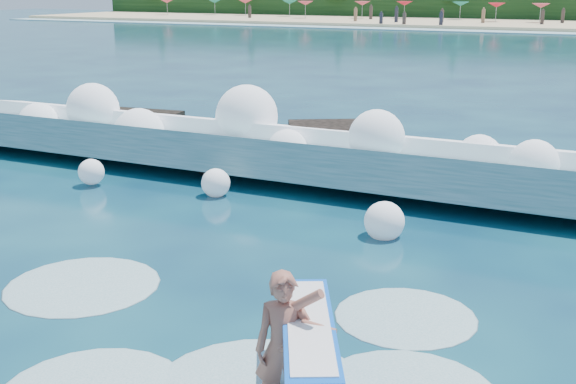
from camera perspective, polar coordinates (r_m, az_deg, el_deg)
name	(u,v)px	position (r m, az deg, el deg)	size (l,w,h in m)	color
ground	(147,286)	(11.61, -11.11, -7.28)	(200.00, 200.00, 0.00)	#082441
wet_band	(567,33)	(75.87, 21.20, 11.63)	(140.00, 5.00, 0.08)	silver
breaking_wave	(255,152)	(17.93, -2.63, 3.15)	(17.86, 2.79, 1.54)	teal
rock_cluster	(215,143)	(19.66, -5.76, 3.88)	(8.09, 3.26, 1.31)	black
surfer_with_board	(290,343)	(8.26, 0.12, -11.88)	(1.64, 2.95, 1.83)	#A25E4B
wave_spray	(225,131)	(18.20, -4.99, 4.85)	(14.50, 5.00, 2.17)	white
surf_foam	(237,359)	(9.35, -4.05, -13.05)	(9.08, 5.67, 0.13)	silver
beachgoers	(483,16)	(85.64, 15.18, 13.24)	(103.82, 11.89, 1.94)	#3F332D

